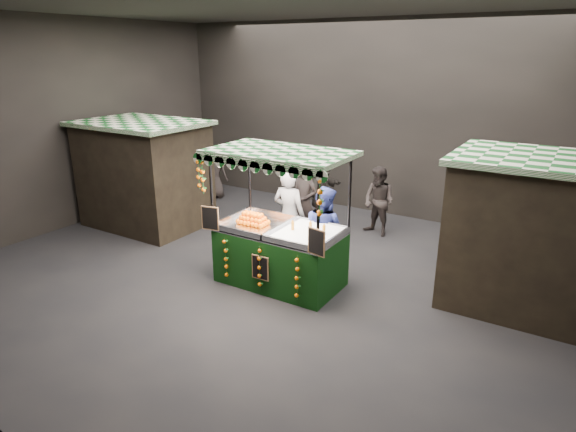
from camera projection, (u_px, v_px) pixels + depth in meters
The scene contains 15 objects.
ground at pixel (271, 278), 9.47m from camera, with size 12.00×12.00×0.00m, color black.
market_hall at pixel (268, 100), 8.38m from camera, with size 12.10×10.10×5.05m.
neighbour_stall_left at pixel (145, 174), 12.05m from camera, with size 3.00×2.20×2.60m.
neighbour_stall_right at pixel (541, 234), 8.06m from camera, with size 3.00×2.20×2.60m.
juice_stall at pixel (280, 245), 9.00m from camera, with size 2.63×1.55×2.55m.
vendor_grey at pixel (289, 215), 10.04m from camera, with size 0.73×0.50×1.95m.
vendor_blue at pixel (324, 231), 9.39m from camera, with size 1.00×0.85×1.79m.
shopper_0 at pixel (304, 202), 11.18m from camera, with size 0.67×0.46×1.81m.
shopper_1 at pixel (379, 201), 11.47m from camera, with size 0.96×0.84×1.65m.
shopper_2 at pixel (287, 193), 12.21m from camera, with size 0.97×0.95×1.63m.
shopper_3 at pixel (492, 206), 10.71m from camera, with size 1.29×1.43×1.92m.
shopper_4 at pixel (215, 172), 14.48m from camera, with size 0.86×0.66×1.57m.
shopper_5 at pixel (551, 236), 9.44m from camera, with size 1.13×1.51×1.59m.
shopper_6 at pixel (462, 201), 11.69m from camera, with size 0.38×0.57×1.55m.
shopper_7 at pixel (321, 191), 12.25m from camera, with size 0.65×1.62×1.71m.
Camera 1 is at (4.81, -7.11, 4.19)m, focal length 30.37 mm.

